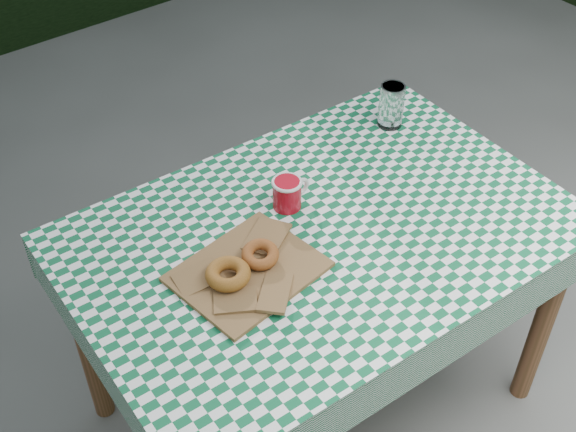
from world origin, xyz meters
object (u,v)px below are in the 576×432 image
at_px(paper_bag, 248,271).
at_px(drinking_glass, 391,105).
at_px(table, 318,325).
at_px(coffee_mug, 287,194).

xyz_separation_m(paper_bag, drinking_glass, (0.70, 0.24, 0.06)).
xyz_separation_m(table, paper_bag, (-0.24, -0.01, 0.39)).
height_order(paper_bag, coffee_mug, coffee_mug).
height_order(table, drinking_glass, drinking_glass).
relative_size(paper_bag, drinking_glass, 2.47).
bearing_deg(coffee_mug, paper_bag, -150.07).
xyz_separation_m(table, drinking_glass, (0.46, 0.24, 0.45)).
distance_m(table, paper_bag, 0.46).
distance_m(table, drinking_glass, 0.69).
bearing_deg(coffee_mug, drinking_glass, 11.39).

